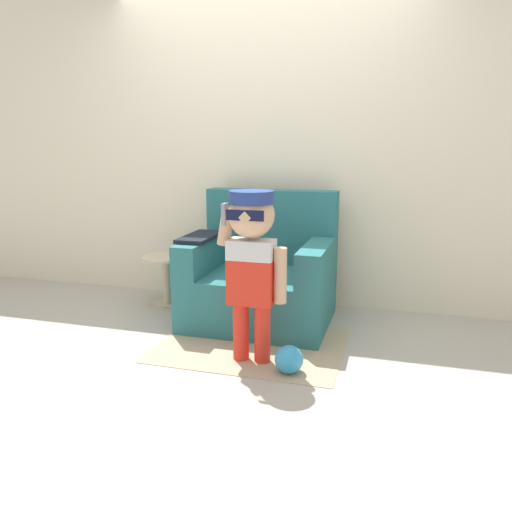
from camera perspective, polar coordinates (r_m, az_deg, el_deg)
ground_plane at (r=3.67m, az=-2.21°, el=-8.42°), size 10.00×10.00×0.00m
wall_back at (r=4.18m, az=1.10°, el=12.38°), size 10.00×0.05×2.60m
armchair at (r=3.78m, az=0.63°, el=-2.49°), size 1.06×0.87×0.97m
person_child at (r=2.96m, az=-0.48°, el=0.68°), size 0.43×0.32×1.06m
side_table at (r=4.21m, az=-10.19°, el=-2.19°), size 0.39×0.39×0.42m
rug at (r=3.40m, az=-0.52°, el=-10.07°), size 1.22×0.94×0.01m
toy_ball at (r=2.99m, az=3.79°, el=-11.72°), size 0.17×0.17×0.17m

